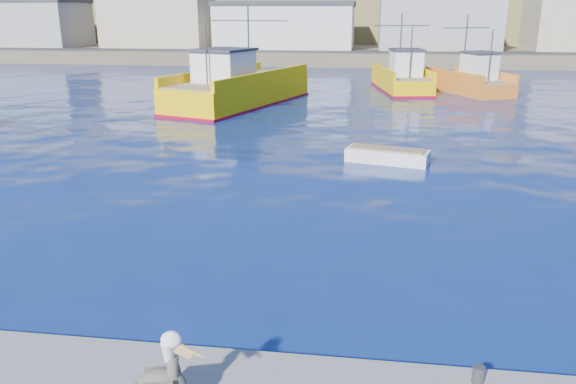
# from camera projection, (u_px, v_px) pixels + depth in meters

# --- Properties ---
(ground) EXTENTS (260.00, 260.00, 0.00)m
(ground) POSITION_uv_depth(u_px,v_px,m) (313.00, 298.00, 12.89)
(ground) COLOR #07135C
(ground) RESTS_ON ground
(dock_bollards) EXTENTS (36.20, 0.20, 0.30)m
(dock_bollards) POSITION_uv_depth(u_px,v_px,m) (330.00, 363.00, 9.41)
(dock_bollards) COLOR #4C4C4C
(dock_bollards) RESTS_ON dock
(trawler_yellow_a) EXTENTS (8.63, 14.29, 6.80)m
(trawler_yellow_a) POSITION_uv_depth(u_px,v_px,m) (238.00, 89.00, 39.41)
(trawler_yellow_a) COLOR #FFC503
(trawler_yellow_a) RESTS_ON ground
(trawler_yellow_b) EXTENTS (4.93, 10.15, 6.31)m
(trawler_yellow_b) POSITION_uv_depth(u_px,v_px,m) (402.00, 79.00, 46.95)
(trawler_yellow_b) COLOR #FFC503
(trawler_yellow_b) RESTS_ON ground
(boat_orange) EXTENTS (6.47, 8.97, 6.10)m
(boat_orange) POSITION_uv_depth(u_px,v_px,m) (470.00, 80.00, 45.53)
(boat_orange) COLOR orange
(boat_orange) RESTS_ON ground
(skiff_mid) EXTENTS (3.74, 2.10, 0.77)m
(skiff_mid) POSITION_uv_depth(u_px,v_px,m) (387.00, 157.00, 24.52)
(skiff_mid) COLOR silver
(skiff_mid) RESTS_ON ground
(pelican) EXTENTS (1.12, 0.52, 1.38)m
(pelican) POSITION_uv_depth(u_px,v_px,m) (164.00, 378.00, 8.30)
(pelican) COLOR #595451
(pelican) RESTS_ON dock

